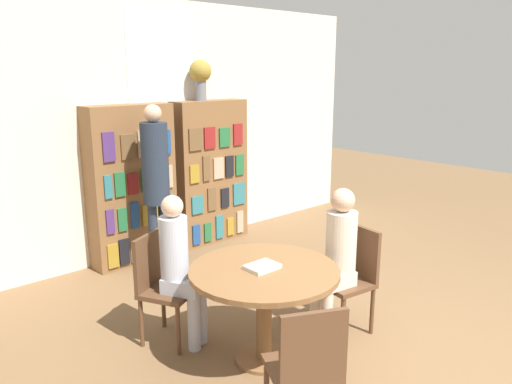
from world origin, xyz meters
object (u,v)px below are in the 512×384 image
object	(u,v)px
bookshelf_left	(132,186)
flower_vase	(200,75)
bookshelf_right	(210,172)
chair_far_side	(352,273)
chair_near_camera	(306,366)
chair_left_side	(161,282)
seated_reader_right	(337,254)
seated_reader_left	(180,263)
librarian_standing	(156,173)
reading_table	(264,286)

from	to	relation	value
bookshelf_left	flower_vase	distance (m)	1.59
bookshelf_right	chair_far_side	xyz separation A→B (m)	(-0.52, -2.68, -0.40)
chair_near_camera	chair_left_side	size ratio (longest dim) A/B	1.00
bookshelf_right	seated_reader_right	world-z (taller)	bookshelf_right
seated_reader_left	chair_far_side	bearing A→B (deg)	120.39
bookshelf_right	chair_near_camera	distance (m)	3.83
bookshelf_right	chair_left_side	size ratio (longest dim) A/B	2.01
bookshelf_right	seated_reader_right	xyz separation A→B (m)	(-0.70, -2.65, -0.18)
chair_near_camera	chair_far_side	bearing A→B (deg)	54.00
flower_vase	seated_reader_right	distance (m)	3.06
flower_vase	seated_reader_left	xyz separation A→B (m)	(-1.63, -1.90, -1.44)
bookshelf_left	chair_far_side	bearing A→B (deg)	-77.49
bookshelf_left	chair_left_side	world-z (taller)	bookshelf_left
chair_far_side	bookshelf_right	bearing A→B (deg)	-2.05
flower_vase	librarian_standing	distance (m)	1.50
flower_vase	librarian_standing	xyz separation A→B (m)	(-0.99, -0.51, -1.01)
chair_near_camera	seated_reader_right	bearing A→B (deg)	58.63
bookshelf_right	chair_left_side	xyz separation A→B (m)	(-1.82, -1.73, -0.40)
bookshelf_right	reading_table	size ratio (longest dim) A/B	1.62
seated_reader_left	bookshelf_left	bearing A→B (deg)	-135.09
chair_near_camera	librarian_standing	distance (m)	3.00
reading_table	seated_reader_left	size ratio (longest dim) A/B	0.90
flower_vase	bookshelf_right	bearing A→B (deg)	-2.25
seated_reader_right	chair_far_side	bearing A→B (deg)	-90.00
chair_far_side	seated_reader_right	distance (m)	0.28
bookshelf_left	seated_reader_left	distance (m)	2.01
bookshelf_left	chair_near_camera	bearing A→B (deg)	-101.96
chair_near_camera	reading_table	bearing A→B (deg)	90.00
seated_reader_right	bookshelf_right	bearing A→B (deg)	-5.84
chair_left_side	bookshelf_right	bearing A→B (deg)	-163.46
bookshelf_right	reading_table	bearing A→B (deg)	-119.17
chair_far_side	librarian_standing	size ratio (longest dim) A/B	0.49
chair_far_side	librarian_standing	xyz separation A→B (m)	(-0.57, 2.18, 0.62)
chair_near_camera	seated_reader_right	world-z (taller)	seated_reader_right
chair_left_side	seated_reader_left	distance (m)	0.26
bookshelf_left	bookshelf_right	size ratio (longest dim) A/B	1.00
seated_reader_right	seated_reader_left	bearing A→B (deg)	63.14
chair_left_side	librarian_standing	size ratio (longest dim) A/B	0.49
bookshelf_left	seated_reader_left	size ratio (longest dim) A/B	1.46
seated_reader_right	librarian_standing	bearing A→B (deg)	19.45
seated_reader_left	flower_vase	bearing A→B (deg)	-157.50
chair_near_camera	chair_left_side	world-z (taller)	same
flower_vase	chair_left_side	world-z (taller)	flower_vase
chair_left_side	chair_near_camera	bearing A→B (deg)	63.00
bookshelf_right	seated_reader_left	size ratio (longest dim) A/B	1.46
bookshelf_right	librarian_standing	size ratio (longest dim) A/B	0.99
seated_reader_left	reading_table	bearing A→B (deg)	90.00
bookshelf_left	seated_reader_right	xyz separation A→B (m)	(0.42, -2.65, -0.18)
chair_far_side	chair_left_side	bearing A→B (deg)	63.00
chair_near_camera	chair_far_side	world-z (taller)	same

